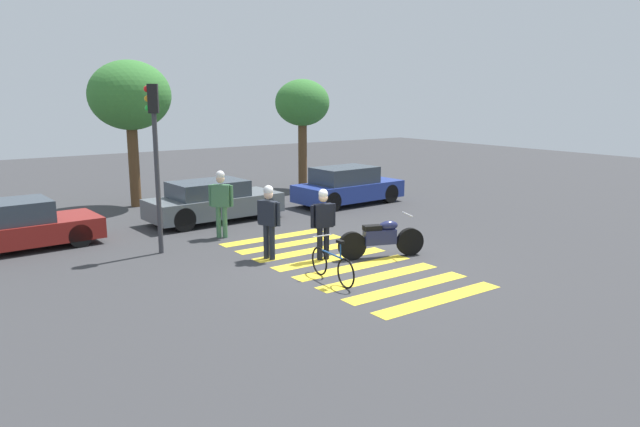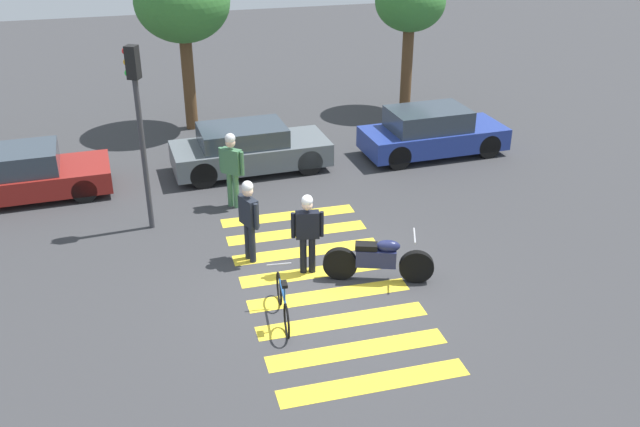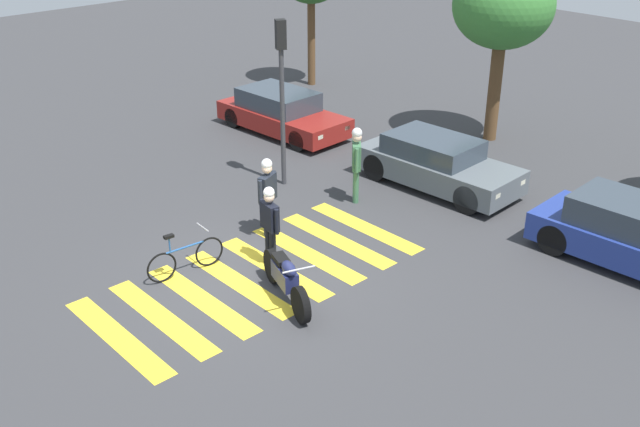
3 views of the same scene
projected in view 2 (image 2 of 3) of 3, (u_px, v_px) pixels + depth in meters
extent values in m
plane|color=#38383A|center=(323.00, 283.00, 14.21)|extent=(60.00, 60.00, 0.00)
cylinder|color=black|center=(416.00, 267.00, 14.12)|extent=(0.70, 0.37, 0.69)
cylinder|color=black|center=(340.00, 264.00, 14.23)|extent=(0.70, 0.37, 0.69)
cube|color=#1E234C|center=(376.00, 257.00, 14.10)|extent=(0.85, 0.53, 0.36)
ellipsoid|color=#1E234C|center=(388.00, 246.00, 13.96)|extent=(0.53, 0.39, 0.24)
cube|color=black|center=(366.00, 246.00, 14.01)|extent=(0.50, 0.37, 0.12)
cylinder|color=#A5A5AD|center=(415.00, 236.00, 13.82)|extent=(0.24, 0.60, 0.04)
torus|color=black|center=(279.00, 289.00, 13.44)|extent=(0.10, 0.65, 0.65)
torus|color=black|center=(287.00, 321.00, 12.49)|extent=(0.10, 0.65, 0.65)
cylinder|color=#1E4C8C|center=(282.00, 291.00, 12.84)|extent=(0.11, 0.84, 0.04)
cylinder|color=#1E4C8C|center=(285.00, 293.00, 12.48)|extent=(0.03, 0.03, 0.34)
cube|color=black|center=(284.00, 284.00, 12.40)|extent=(0.12, 0.21, 0.06)
cylinder|color=#99999E|center=(279.00, 264.00, 13.08)|extent=(0.46, 0.07, 0.03)
cylinder|color=#1E232D|center=(252.00, 244.00, 14.81)|extent=(0.14, 0.14, 0.85)
cylinder|color=#1E232D|center=(248.00, 241.00, 14.94)|extent=(0.14, 0.14, 0.85)
cube|color=#1E232D|center=(249.00, 211.00, 14.55)|extent=(0.36, 0.53, 0.60)
sphere|color=beige|center=(248.00, 191.00, 14.35)|extent=(0.23, 0.23, 0.23)
cylinder|color=#1E232D|center=(256.00, 217.00, 14.34)|extent=(0.09, 0.09, 0.57)
cylinder|color=#1E232D|center=(241.00, 206.00, 14.77)|extent=(0.09, 0.09, 0.57)
sphere|color=white|center=(247.00, 186.00, 14.31)|extent=(0.24, 0.24, 0.24)
cylinder|color=black|center=(303.00, 255.00, 14.43)|extent=(0.14, 0.14, 0.81)
cylinder|color=black|center=(312.00, 255.00, 14.45)|extent=(0.14, 0.14, 0.81)
cube|color=black|center=(307.00, 225.00, 14.13)|extent=(0.50, 0.28, 0.57)
sphere|color=beige|center=(307.00, 205.00, 13.94)|extent=(0.22, 0.22, 0.22)
cylinder|color=black|center=(293.00, 225.00, 14.11)|extent=(0.09, 0.09, 0.54)
cylinder|color=black|center=(322.00, 224.00, 14.16)|extent=(0.09, 0.09, 0.54)
sphere|color=white|center=(307.00, 200.00, 13.89)|extent=(0.23, 0.23, 0.23)
cylinder|color=#3F724C|center=(230.00, 189.00, 17.26)|extent=(0.14, 0.14, 0.88)
cylinder|color=#3F724C|center=(236.00, 191.00, 17.18)|extent=(0.14, 0.14, 0.88)
cube|color=#3F724C|center=(231.00, 161.00, 16.89)|extent=(0.51, 0.50, 0.62)
sphere|color=beige|center=(230.00, 143.00, 16.68)|extent=(0.24, 0.24, 0.24)
cylinder|color=#3F724C|center=(221.00, 159.00, 17.02)|extent=(0.09, 0.09, 0.59)
cylinder|color=#3F724C|center=(242.00, 164.00, 16.76)|extent=(0.09, 0.09, 0.59)
sphere|color=white|center=(230.00, 138.00, 16.63)|extent=(0.25, 0.25, 0.25)
cube|color=yellow|center=(374.00, 383.00, 11.49)|extent=(3.21, 0.45, 0.01)
cube|color=yellow|center=(357.00, 350.00, 12.26)|extent=(3.21, 0.45, 0.01)
cube|color=yellow|center=(342.00, 321.00, 13.04)|extent=(3.21, 0.45, 0.01)
cube|color=yellow|center=(329.00, 295.00, 13.82)|extent=(3.21, 0.45, 0.01)
cube|color=yellow|center=(317.00, 272.00, 14.60)|extent=(3.21, 0.45, 0.01)
cube|color=yellow|center=(307.00, 251.00, 15.38)|extent=(3.21, 0.45, 0.01)
cube|color=yellow|center=(297.00, 233.00, 16.16)|extent=(3.21, 0.45, 0.01)
cube|color=yellow|center=(288.00, 216.00, 16.94)|extent=(3.21, 0.45, 0.01)
cylinder|color=black|center=(83.00, 168.00, 18.82)|extent=(0.63, 0.25, 0.62)
cylinder|color=black|center=(84.00, 190.00, 17.52)|extent=(0.63, 0.25, 0.62)
cube|color=maroon|center=(22.00, 181.00, 17.71)|extent=(4.38, 1.95, 0.55)
cube|color=#333D47|center=(8.00, 161.00, 17.40)|extent=(2.39, 1.64, 0.56)
cube|color=#F2EDCC|center=(107.00, 160.00, 18.73)|extent=(0.09, 0.20, 0.12)
cube|color=#F2EDCC|center=(110.00, 176.00, 17.78)|extent=(0.09, 0.20, 0.12)
cylinder|color=black|center=(294.00, 143.00, 20.34)|extent=(0.72, 0.25, 0.71)
cylinder|color=black|center=(309.00, 162.00, 19.06)|extent=(0.72, 0.25, 0.71)
cylinder|color=black|center=(194.00, 154.00, 19.56)|extent=(0.72, 0.25, 0.71)
cylinder|color=black|center=(203.00, 175.00, 18.28)|extent=(0.72, 0.25, 0.71)
cube|color=slate|center=(251.00, 153.00, 19.25)|extent=(4.29, 1.92, 0.61)
cube|color=#333D47|center=(242.00, 135.00, 18.94)|extent=(2.34, 1.62, 0.49)
cube|color=#F2EDCC|center=(317.00, 135.00, 20.24)|extent=(0.09, 0.20, 0.12)
cube|color=#F2EDCC|center=(329.00, 149.00, 19.30)|extent=(0.09, 0.20, 0.12)
cylinder|color=black|center=(464.00, 130.00, 21.41)|extent=(0.70, 0.25, 0.69)
cylinder|color=black|center=(488.00, 146.00, 20.17)|extent=(0.70, 0.25, 0.69)
cylinder|color=black|center=(379.00, 140.00, 20.65)|extent=(0.70, 0.25, 0.69)
cylinder|color=black|center=(398.00, 157.00, 19.41)|extent=(0.70, 0.25, 0.69)
cube|color=navy|center=(433.00, 138.00, 20.34)|extent=(4.17, 1.87, 0.61)
cube|color=#333D47|center=(428.00, 119.00, 20.02)|extent=(2.28, 1.58, 0.59)
cube|color=#F2EDCC|center=(486.00, 122.00, 21.31)|extent=(0.09, 0.20, 0.12)
cube|color=#F2EDCC|center=(505.00, 134.00, 20.39)|extent=(0.09, 0.20, 0.12)
cylinder|color=#38383D|center=(144.00, 157.00, 15.64)|extent=(0.12, 0.12, 3.52)
cube|color=black|center=(133.00, 62.00, 14.71)|extent=(0.32, 0.32, 0.70)
sphere|color=red|center=(126.00, 51.00, 14.63)|extent=(0.16, 0.16, 0.16)
sphere|color=orange|center=(127.00, 62.00, 14.73)|extent=(0.16, 0.16, 0.16)
sphere|color=green|center=(128.00, 73.00, 14.83)|extent=(0.16, 0.16, 0.16)
cylinder|color=brown|center=(189.00, 84.00, 21.98)|extent=(0.38, 0.38, 2.87)
ellipsoid|color=#387A33|center=(182.00, 1.00, 20.87)|extent=(2.84, 2.84, 2.41)
cylinder|color=brown|center=(407.00, 70.00, 23.69)|extent=(0.37, 0.37, 2.77)
ellipsoid|color=#387A33|center=(410.00, 1.00, 22.70)|extent=(2.28, 2.28, 1.93)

